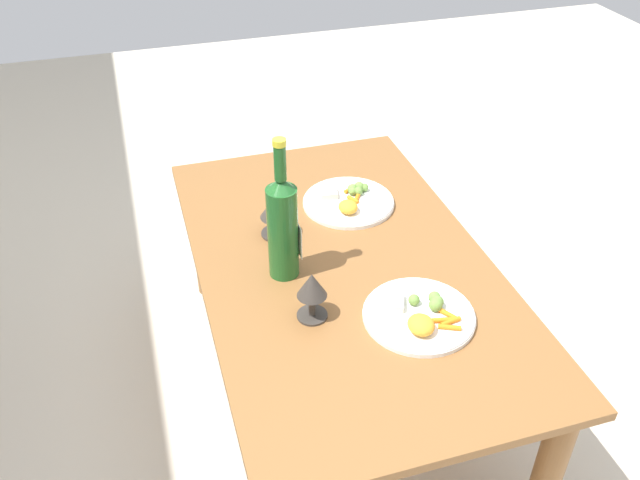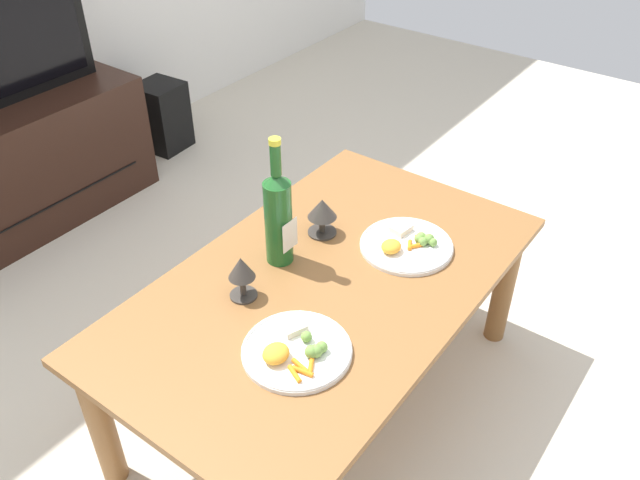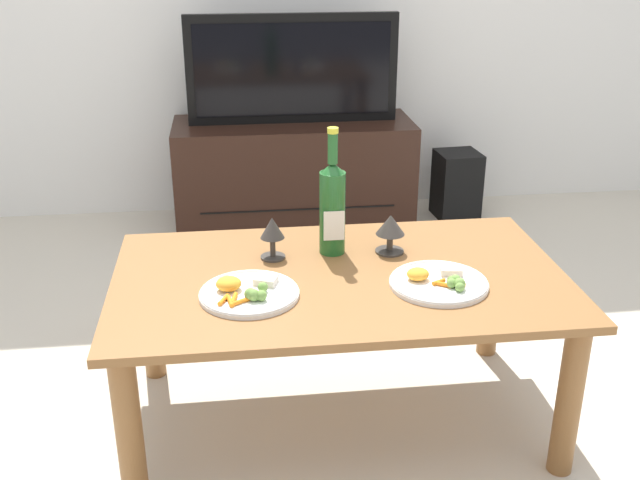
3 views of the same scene
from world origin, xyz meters
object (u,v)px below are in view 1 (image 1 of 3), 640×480
at_px(dining_table, 343,284).
at_px(goblet_left, 312,289).
at_px(wine_bottle, 283,225).
at_px(dinner_plate_right, 348,201).
at_px(goblet_right, 276,210).
at_px(dinner_plate_left, 420,315).

distance_m(dining_table, goblet_left, 0.29).
xyz_separation_m(wine_bottle, dinner_plate_right, (0.27, -0.27, -0.14)).
bearing_deg(dinner_plate_right, goblet_left, 151.30).
height_order(goblet_right, dinner_plate_left, goblet_right).
xyz_separation_m(wine_bottle, goblet_left, (-0.18, -0.02, -0.07)).
relative_size(dinner_plate_left, dinner_plate_right, 0.99).
bearing_deg(goblet_left, dinner_plate_left, -108.69).
relative_size(dining_table, goblet_right, 10.71).
bearing_deg(dinner_plate_left, goblet_left, 71.31).
bearing_deg(dinner_plate_left, goblet_right, 29.03).
xyz_separation_m(wine_bottle, goblet_right, (0.18, -0.02, -0.07)).
relative_size(wine_bottle, dinner_plate_right, 1.42).
xyz_separation_m(goblet_left, dinner_plate_right, (0.45, -0.25, -0.08)).
bearing_deg(goblet_right, wine_bottle, 172.91).
bearing_deg(wine_bottle, dining_table, -88.59).
distance_m(dining_table, goblet_right, 0.28).
relative_size(goblet_left, goblet_right, 1.07).
height_order(dining_table, dinner_plate_left, dinner_plate_left).
height_order(goblet_left, dinner_plate_left, goblet_left).
xyz_separation_m(goblet_right, dinner_plate_left, (-0.45, -0.25, -0.07)).
relative_size(dining_table, dinner_plate_right, 4.71).
bearing_deg(goblet_right, dinner_plate_right, -70.15).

